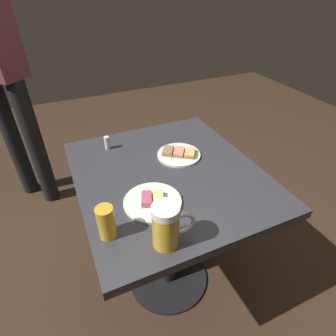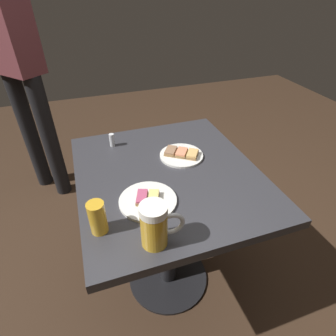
% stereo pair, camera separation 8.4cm
% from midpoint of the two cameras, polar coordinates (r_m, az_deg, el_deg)
% --- Properties ---
extents(ground_plane, '(6.00, 6.00, 0.00)m').
position_cam_midpoint_polar(ground_plane, '(1.68, -1.55, -21.92)').
color(ground_plane, '#382619').
extents(cafe_table, '(0.74, 0.82, 0.75)m').
position_cam_midpoint_polar(cafe_table, '(1.22, -1.99, -6.78)').
color(cafe_table, black).
rests_on(cafe_table, ground_plane).
extents(plate_near, '(0.19, 0.19, 0.03)m').
position_cam_midpoint_polar(plate_near, '(1.22, 0.31, 2.95)').
color(plate_near, white).
rests_on(plate_near, cafe_table).
extents(plate_far, '(0.21, 0.21, 0.03)m').
position_cam_midpoint_polar(plate_far, '(0.98, -5.76, -7.02)').
color(plate_far, white).
rests_on(plate_far, cafe_table).
extents(beer_mug, '(0.14, 0.08, 0.15)m').
position_cam_midpoint_polar(beer_mug, '(0.80, -3.26, -12.10)').
color(beer_mug, gold).
rests_on(beer_mug, cafe_table).
extents(beer_glass_small, '(0.05, 0.05, 0.11)m').
position_cam_midpoint_polar(beer_glass_small, '(0.87, -15.67, -11.02)').
color(beer_glass_small, gold).
rests_on(beer_glass_small, cafe_table).
extents(salt_shaker, '(0.02, 0.02, 0.06)m').
position_cam_midpoint_polar(salt_shaker, '(1.30, -14.54, 5.11)').
color(salt_shaker, silver).
rests_on(salt_shaker, cafe_table).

